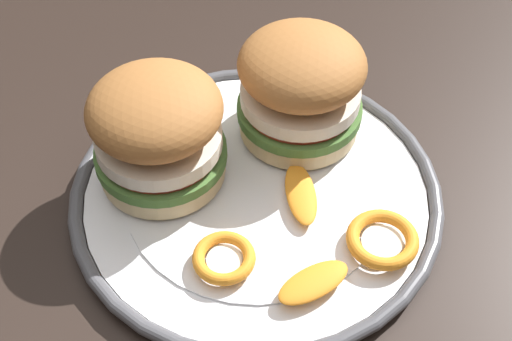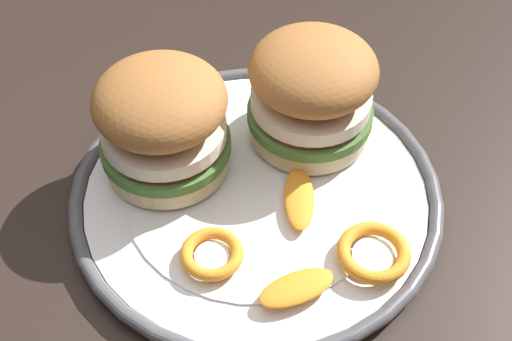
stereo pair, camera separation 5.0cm
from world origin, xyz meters
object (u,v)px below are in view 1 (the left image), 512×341
Objects in this scene: dining_table at (210,221)px; dinner_plate at (256,194)px; sandwich_half_left at (157,130)px; sandwich_half_right at (301,86)px.

dining_table is 4.18× the size of dinner_plate.
sandwich_half_left is at bearing -53.17° from dining_table.
dinner_plate is (0.05, 0.05, 0.10)m from dining_table.
dining_table is at bearing 126.83° from sandwich_half_left.
dinner_plate is 0.10m from sandwich_half_left.
sandwich_half_left and sandwich_half_right have the same top height.
sandwich_half_right is at bearing 113.28° from sandwich_half_left.
sandwich_half_left is at bearing -104.30° from dinner_plate.
sandwich_half_left is at bearing -66.72° from sandwich_half_right.
dining_table is 0.16m from sandwich_half_left.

